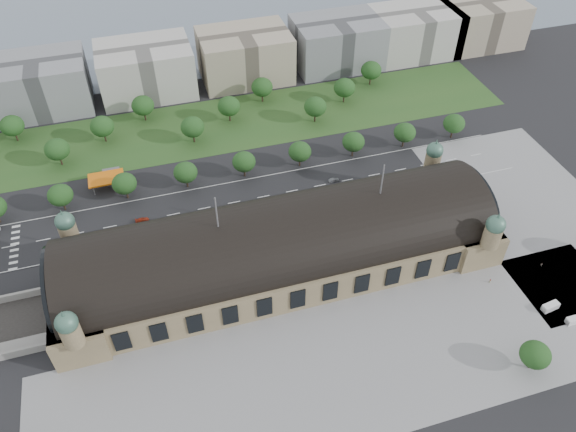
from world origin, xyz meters
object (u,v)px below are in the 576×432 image
object	(u,v)px
parked_car_0	(66,265)
bus_east	(355,190)
petrol_station	(109,176)
parked_car_6	(148,247)
traffic_car_6	(418,173)
parked_car_3	(133,253)
parked_car_2	(156,248)
van_south	(573,320)
pedestrian_0	(490,281)
traffic_car_5	(334,180)
parked_car_1	(107,251)
traffic_car_4	(311,200)
van_east	(550,307)
parked_car_4	(164,241)
parked_car_5	(149,242)
pedestrian_3	(576,316)
bus_west	(256,214)
bus_mid	(248,215)
traffic_car_2	(75,244)
pedestrian_2	(542,264)
traffic_car_3	(142,220)

from	to	relation	value
parked_car_0	bus_east	xyz separation A→B (m)	(111.86, 7.78, 0.78)
petrol_station	parked_car_6	size ratio (longest dim) A/B	3.09
traffic_car_6	parked_car_3	world-z (taller)	traffic_car_6
parked_car_2	van_south	xyz separation A→B (m)	(123.93, -70.86, 0.42)
pedestrian_0	van_south	bearing A→B (deg)	-55.15
parked_car_0	pedestrian_0	distance (m)	147.03
traffic_car_5	parked_car_1	distance (m)	93.22
parked_car_6	traffic_car_4	bearing A→B (deg)	62.56
van_east	parked_car_4	bearing A→B (deg)	142.35
petrol_station	parked_car_1	xyz separation A→B (m)	(-3.98, -40.28, -2.17)
parked_car_2	van_south	world-z (taller)	van_south
pedestrian_0	traffic_car_5	bearing A→B (deg)	114.48
traffic_car_4	parked_car_4	distance (m)	59.22
parked_car_0	van_east	size ratio (longest dim) A/B	0.81
traffic_car_4	parked_car_0	xyz separation A→B (m)	(-93.33, -8.15, -0.01)
petrol_station	van_east	distance (m)	171.54
bus_east	parked_car_2	bearing A→B (deg)	96.96
traffic_car_5	parked_car_5	xyz separation A→B (m)	(-77.18, -13.88, -0.05)
parked_car_3	pedestrian_3	bearing A→B (deg)	31.04
bus_west	petrol_station	bearing A→B (deg)	55.93
traffic_car_5	pedestrian_3	xyz separation A→B (m)	(51.13, -87.34, 0.06)
parked_car_0	parked_car_2	distance (m)	31.04
bus_mid	pedestrian_3	distance (m)	118.17
parked_car_5	bus_mid	bearing A→B (deg)	62.08
parked_car_2	bus_west	xyz separation A→B (m)	(39.20, 6.00, 1.09)
petrol_station	traffic_car_4	distance (m)	83.27
parked_car_5	parked_car_4	bearing A→B (deg)	46.22
traffic_car_6	parked_car_4	world-z (taller)	traffic_car_6
parked_car_5	pedestrian_3	distance (m)	147.85
traffic_car_2	pedestrian_2	bearing A→B (deg)	71.47
petrol_station	parked_car_6	distance (m)	43.78
parked_car_6	parked_car_3	bearing A→B (deg)	-104.86
parked_car_6	van_east	world-z (taller)	van_east
parked_car_4	parked_car_5	distance (m)	5.56
bus_mid	van_east	bearing A→B (deg)	-127.73
pedestrian_2	bus_east	bearing A→B (deg)	37.59
traffic_car_3	parked_car_2	bearing A→B (deg)	-171.64
pedestrian_3	pedestrian_0	bearing A→B (deg)	-39.33
parked_car_0	pedestrian_2	bearing A→B (deg)	45.25
traffic_car_5	parked_car_0	bearing A→B (deg)	98.14
bus_mid	pedestrian_3	xyz separation A→B (m)	(90.36, -76.15, -0.87)
traffic_car_5	parked_car_6	world-z (taller)	traffic_car_5
traffic_car_3	parked_car_4	world-z (taller)	parked_car_4
parked_car_4	bus_east	distance (m)	77.66
bus_east	van_east	world-z (taller)	bus_east
parked_car_1	parked_car_6	size ratio (longest dim) A/B	1.25
parked_car_6	pedestrian_3	xyz separation A→B (m)	(128.97, -71.27, 0.13)
parked_car_0	van_south	world-z (taller)	van_south
traffic_car_2	parked_car_5	bearing A→B (deg)	77.54
traffic_car_5	parked_car_0	world-z (taller)	parked_car_0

